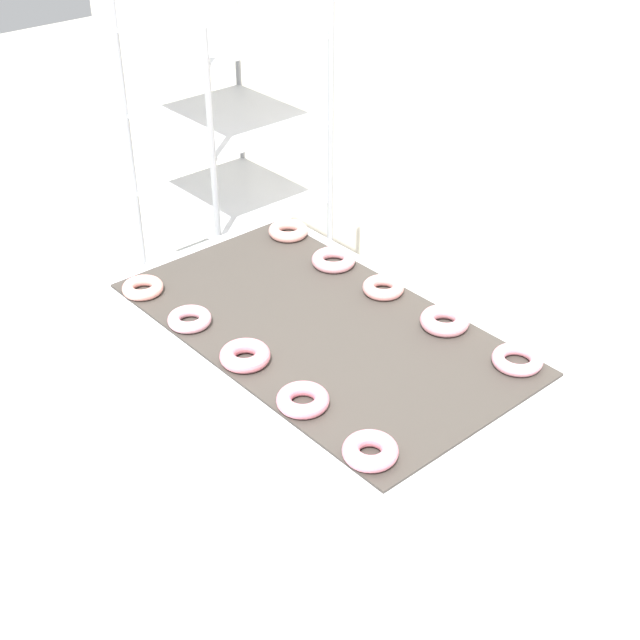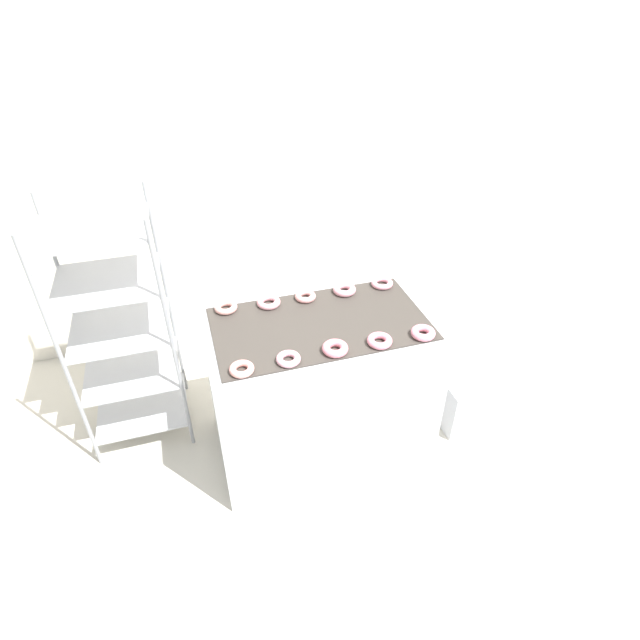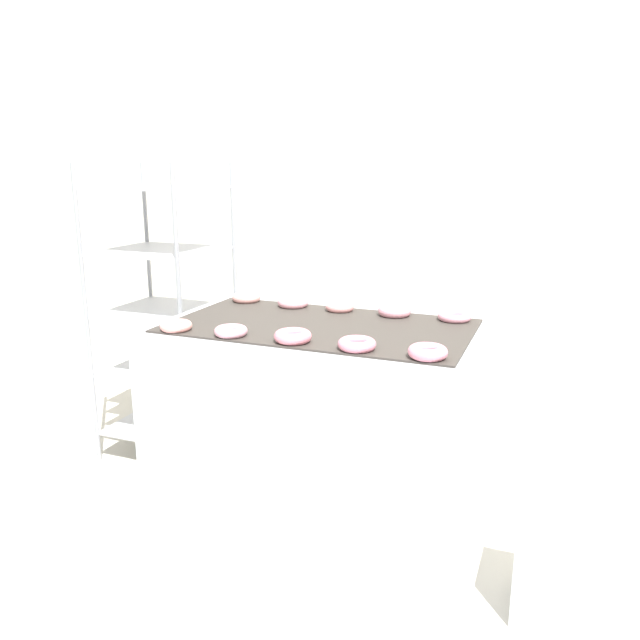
# 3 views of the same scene
# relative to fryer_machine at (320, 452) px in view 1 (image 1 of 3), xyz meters

# --- Properties ---
(wall_back) EXTENTS (8.00, 0.05, 2.80)m
(wall_back) POSITION_rel_fryer_machine_xyz_m (-0.00, 1.49, 0.91)
(wall_back) COLOR silver
(wall_back) RESTS_ON ground_plane
(fryer_machine) EXTENTS (1.32, 0.77, 0.97)m
(fryer_machine) POSITION_rel_fryer_machine_xyz_m (0.00, 0.00, 0.00)
(fryer_machine) COLOR #B7BABF
(fryer_machine) RESTS_ON ground_plane
(baking_rack_cart) EXTENTS (0.61, 0.58, 1.62)m
(baking_rack_cart) POSITION_rel_fryer_machine_xyz_m (-1.12, 0.50, 0.34)
(baking_rack_cart) COLOR gray
(baking_rack_cart) RESTS_ON ground_plane
(donut_near_leftmost) EXTENTS (0.13, 0.13, 0.04)m
(donut_near_leftmost) POSITION_rel_fryer_machine_xyz_m (-0.50, -0.29, 0.50)
(donut_near_leftmost) COLOR #E3948A
(donut_near_leftmost) RESTS_ON fryer_machine
(donut_near_left) EXTENTS (0.13, 0.13, 0.04)m
(donut_near_left) POSITION_rel_fryer_machine_xyz_m (-0.26, -0.28, 0.50)
(donut_near_left) COLOR #D0909D
(donut_near_left) RESTS_ON fryer_machine
(donut_near_center) EXTENTS (0.14, 0.14, 0.04)m
(donut_near_center) POSITION_rel_fryer_machine_xyz_m (0.00, -0.27, 0.51)
(donut_near_center) COLOR pink
(donut_near_center) RESTS_ON fryer_machine
(donut_near_right) EXTENTS (0.14, 0.14, 0.04)m
(donut_near_right) POSITION_rel_fryer_machine_xyz_m (0.25, -0.28, 0.51)
(donut_near_right) COLOR pink
(donut_near_right) RESTS_ON fryer_machine
(donut_near_rightmost) EXTENTS (0.14, 0.14, 0.04)m
(donut_near_rightmost) POSITION_rel_fryer_machine_xyz_m (0.50, -0.28, 0.51)
(donut_near_rightmost) COLOR pink
(donut_near_rightmost) RESTS_ON fryer_machine
(donut_far_leftmost) EXTENTS (0.14, 0.14, 0.04)m
(donut_far_leftmost) POSITION_rel_fryer_machine_xyz_m (-0.49, 0.29, 0.51)
(donut_far_leftmost) COLOR #D39188
(donut_far_leftmost) RESTS_ON fryer_machine
(donut_far_left) EXTENTS (0.14, 0.14, 0.04)m
(donut_far_left) POSITION_rel_fryer_machine_xyz_m (-0.24, 0.27, 0.51)
(donut_far_left) COLOR #D48E96
(donut_far_left) RESTS_ON fryer_machine
(donut_far_center) EXTENTS (0.13, 0.13, 0.04)m
(donut_far_center) POSITION_rel_fryer_machine_xyz_m (-0.01, 0.27, 0.51)
(donut_far_center) COLOR #DA8F8B
(donut_far_center) RESTS_ON fryer_machine
(donut_far_right) EXTENTS (0.14, 0.14, 0.04)m
(donut_far_right) POSITION_rel_fryer_machine_xyz_m (0.24, 0.27, 0.51)
(donut_far_right) COLOR pink
(donut_far_right) RESTS_ON fryer_machine
(donut_far_rightmost) EXTENTS (0.14, 0.14, 0.04)m
(donut_far_rightmost) POSITION_rel_fryer_machine_xyz_m (0.50, 0.28, 0.50)
(donut_far_rightmost) COLOR pink
(donut_far_rightmost) RESTS_ON fryer_machine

